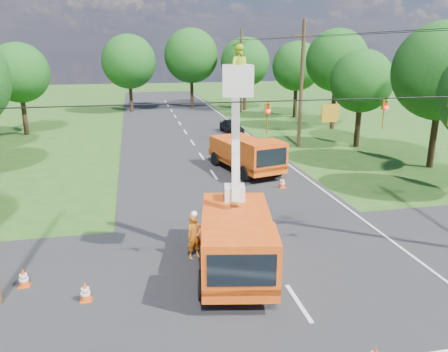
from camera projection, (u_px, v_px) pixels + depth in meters
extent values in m
plane|color=#265319|center=(202.00, 157.00, 32.87)|extent=(140.00, 140.00, 0.00)
cube|color=black|center=(202.00, 157.00, 32.87)|extent=(12.00, 100.00, 0.06)
cube|color=black|center=(278.00, 274.00, 15.98)|extent=(56.00, 10.00, 0.07)
cube|color=silver|center=(273.00, 153.00, 33.97)|extent=(0.12, 90.00, 0.02)
cube|color=#E55B10|center=(237.00, 249.00, 16.20)|extent=(3.57, 6.84, 0.49)
cube|color=#E55B10|center=(240.00, 257.00, 13.72)|extent=(2.69, 2.26, 1.63)
cube|color=black|center=(242.00, 270.00, 12.82)|extent=(2.04, 0.45, 1.03)
cube|color=#E55B10|center=(236.00, 223.00, 16.84)|extent=(3.26, 4.42, 1.09)
cylinder|color=black|center=(205.00, 285.00, 14.28)|extent=(0.53, 1.05, 1.00)
cylinder|color=black|center=(274.00, 284.00, 14.32)|extent=(0.53, 1.05, 1.00)
cylinder|color=black|center=(207.00, 233.00, 18.24)|extent=(0.53, 1.05, 1.00)
cylinder|color=black|center=(261.00, 233.00, 18.27)|extent=(0.53, 1.05, 1.00)
cube|color=silver|center=(235.00, 193.00, 17.75)|extent=(0.95, 0.95, 0.60)
cube|color=silver|center=(236.00, 138.00, 16.49)|extent=(0.57, 1.48, 4.71)
cube|color=silver|center=(238.00, 80.00, 14.77)|extent=(1.21, 1.21, 1.03)
imported|color=#C6E526|center=(238.00, 68.00, 14.65)|extent=(0.86, 0.73, 1.57)
cube|color=#E55B10|center=(245.00, 160.00, 28.91)|extent=(3.92, 6.90, 0.49)
cube|color=#E55B10|center=(264.00, 155.00, 26.66)|extent=(2.77, 2.38, 1.63)
cube|color=black|center=(272.00, 157.00, 25.85)|extent=(2.02, 0.57, 1.03)
cube|color=#E55B10|center=(239.00, 147.00, 29.46)|extent=(3.46, 4.52, 1.09)
cylinder|color=black|center=(245.00, 174.00, 26.74)|extent=(0.58, 1.05, 1.00)
cylinder|color=black|center=(276.00, 169.00, 27.70)|extent=(0.58, 1.05, 1.00)
cylinder|color=black|center=(216.00, 159.00, 30.29)|extent=(0.58, 1.05, 1.00)
cylinder|color=black|center=(245.00, 155.00, 31.25)|extent=(0.58, 1.05, 1.00)
imported|color=#E04D12|center=(194.00, 236.00, 16.95)|extent=(0.79, 0.70, 1.82)
imported|color=black|center=(232.00, 126.00, 41.71)|extent=(1.96, 3.96, 1.30)
cone|color=#E6490C|center=(257.00, 212.00, 20.85)|extent=(0.36, 0.36, 0.70)
cube|color=#E6490C|center=(256.00, 219.00, 20.94)|extent=(0.38, 0.38, 0.04)
cylinder|color=white|center=(257.00, 211.00, 20.83)|extent=(0.26, 0.26, 0.09)
cylinder|color=white|center=(257.00, 214.00, 20.87)|extent=(0.31, 0.31, 0.09)
cone|color=#E6490C|center=(282.00, 182.00, 25.58)|extent=(0.36, 0.36, 0.70)
cube|color=#E6490C|center=(282.00, 187.00, 25.68)|extent=(0.38, 0.38, 0.04)
cylinder|color=white|center=(282.00, 181.00, 25.56)|extent=(0.26, 0.26, 0.09)
cylinder|color=white|center=(282.00, 183.00, 25.60)|extent=(0.31, 0.31, 0.09)
cone|color=#E6490C|center=(85.00, 291.00, 14.16)|extent=(0.36, 0.36, 0.70)
cube|color=#E6490C|center=(86.00, 300.00, 14.25)|extent=(0.38, 0.38, 0.04)
cylinder|color=white|center=(85.00, 289.00, 14.14)|extent=(0.26, 0.26, 0.09)
cylinder|color=white|center=(86.00, 293.00, 14.18)|extent=(0.31, 0.31, 0.09)
cone|color=#E6490C|center=(23.00, 277.00, 15.01)|extent=(0.36, 0.36, 0.70)
cube|color=#E6490C|center=(25.00, 286.00, 15.11)|extent=(0.38, 0.38, 0.04)
cylinder|color=white|center=(23.00, 276.00, 14.99)|extent=(0.26, 0.26, 0.09)
cylinder|color=white|center=(24.00, 279.00, 15.04)|extent=(0.31, 0.31, 0.09)
cone|color=#E6490C|center=(273.00, 164.00, 29.31)|extent=(0.36, 0.36, 0.70)
cube|color=#E6490C|center=(273.00, 169.00, 29.41)|extent=(0.38, 0.38, 0.04)
cylinder|color=white|center=(273.00, 164.00, 29.30)|extent=(0.26, 0.26, 0.09)
cylinder|color=white|center=(273.00, 166.00, 29.34)|extent=(0.31, 0.31, 0.09)
cylinder|color=#4C3823|center=(301.00, 85.00, 34.99)|extent=(0.30, 0.30, 10.00)
cube|color=#4C3823|center=(304.00, 36.00, 33.90)|extent=(1.80, 0.12, 0.12)
cylinder|color=#4C3823|center=(241.00, 72.00, 53.75)|extent=(0.30, 0.30, 10.00)
cube|color=#4C3823|center=(242.00, 39.00, 52.66)|extent=(1.80, 0.12, 0.12)
cylinder|color=black|center=(271.00, 101.00, 14.09)|extent=(18.00, 0.04, 0.04)
cube|color=#A97814|center=(330.00, 113.00, 14.63)|extent=(0.60, 0.05, 0.60)
imported|color=#A97814|center=(267.00, 118.00, 14.22)|extent=(0.16, 0.20, 1.00)
sphere|color=#FF0C0C|center=(269.00, 111.00, 14.04)|extent=(0.14, 0.14, 0.14)
imported|color=#A97814|center=(384.00, 114.00, 15.05)|extent=(0.16, 0.20, 1.00)
sphere|color=#FF0C0C|center=(387.00, 108.00, 14.86)|extent=(0.14, 0.14, 0.14)
cylinder|color=#382616|center=(24.00, 113.00, 40.64)|extent=(0.44, 0.44, 4.05)
sphere|color=#134111|center=(19.00, 73.00, 39.59)|extent=(5.40, 5.40, 5.40)
cylinder|color=#382616|center=(434.00, 134.00, 29.53)|extent=(0.44, 0.44, 4.58)
sphere|color=#134111|center=(443.00, 71.00, 28.34)|extent=(6.40, 6.40, 6.40)
cylinder|color=#382616|center=(358.00, 124.00, 35.86)|extent=(0.44, 0.44, 3.78)
sphere|color=#134111|center=(362.00, 81.00, 34.88)|extent=(5.00, 5.00, 5.00)
cylinder|color=#382616|center=(334.00, 105.00, 43.54)|extent=(0.44, 0.44, 4.75)
sphere|color=#134111|center=(337.00, 60.00, 42.30)|extent=(6.00, 6.00, 6.00)
cylinder|color=#382616|center=(295.00, 99.00, 50.93)|extent=(0.44, 0.44, 4.14)
sphere|color=#134111|center=(297.00, 66.00, 49.86)|extent=(5.60, 5.60, 5.60)
cylinder|color=#382616|center=(131.00, 94.00, 54.71)|extent=(0.44, 0.44, 4.40)
sphere|color=#134111|center=(129.00, 62.00, 53.57)|extent=(6.60, 6.60, 6.60)
cylinder|color=#382616|center=(192.00, 90.00, 58.09)|extent=(0.44, 0.44, 4.84)
sphere|color=#134111|center=(191.00, 56.00, 56.84)|extent=(7.00, 7.00, 7.00)
cylinder|color=#382616|center=(245.00, 93.00, 56.63)|extent=(0.44, 0.44, 4.31)
sphere|color=#134111|center=(245.00, 62.00, 55.51)|extent=(6.20, 6.20, 6.20)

